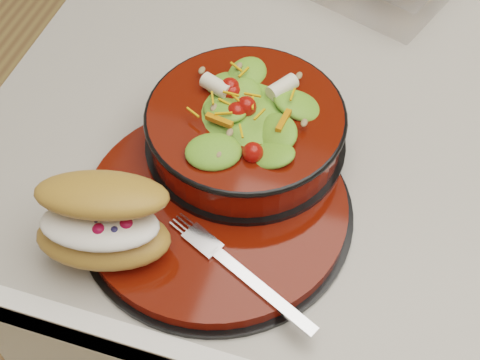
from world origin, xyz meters
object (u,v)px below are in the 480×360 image
(dinner_plate, at_px, (217,208))
(salad_bowl, at_px, (246,122))
(fork, at_px, (244,275))
(croissant, at_px, (103,221))
(island_counter, at_px, (434,314))

(dinner_plate, distance_m, salad_bowl, 0.10)
(dinner_plate, height_order, fork, fork)
(salad_bowl, relative_size, croissant, 1.53)
(dinner_plate, relative_size, croissant, 2.00)
(salad_bowl, bearing_deg, fork, -73.36)
(island_counter, height_order, dinner_plate, dinner_plate)
(dinner_plate, height_order, salad_bowl, salad_bowl)
(dinner_plate, xyz_separation_m, croissant, (-0.09, -0.08, 0.05))
(island_counter, bearing_deg, croissant, -144.17)
(island_counter, relative_size, croissant, 8.58)
(island_counter, xyz_separation_m, croissant, (-0.39, -0.28, 0.50))
(fork, bearing_deg, island_counter, -16.47)
(island_counter, xyz_separation_m, salad_bowl, (-0.30, -0.12, 0.50))
(croissant, bearing_deg, island_counter, 22.98)
(dinner_plate, height_order, croissant, croissant)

